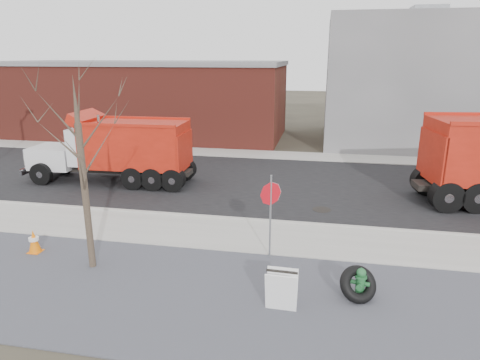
% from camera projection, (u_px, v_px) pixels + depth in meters
% --- Properties ---
extents(ground, '(120.00, 120.00, 0.00)m').
position_uv_depth(ground, '(226.00, 238.00, 13.73)').
color(ground, '#383328').
rests_on(ground, ground).
extents(gravel_verge, '(60.00, 5.00, 0.03)m').
position_uv_depth(gravel_verge, '(194.00, 295.00, 10.43)').
color(gravel_verge, slate).
rests_on(gravel_verge, ground).
extents(sidewalk, '(60.00, 2.50, 0.06)m').
position_uv_depth(sidewalk, '(228.00, 234.00, 13.96)').
color(sidewalk, '#9E9B93').
rests_on(sidewalk, ground).
extents(curb, '(60.00, 0.15, 0.11)m').
position_uv_depth(curb, '(236.00, 219.00, 15.17)').
color(curb, '#9E9B93').
rests_on(curb, ground).
extents(road, '(60.00, 9.40, 0.02)m').
position_uv_depth(road, '(256.00, 183.00, 19.66)').
color(road, black).
rests_on(road, ground).
extents(far_sidewalk, '(60.00, 2.00, 0.06)m').
position_uv_depth(far_sidewalk, '(271.00, 155.00, 25.03)').
color(far_sidewalk, '#9E9B93').
rests_on(far_sidewalk, ground).
extents(building_grey, '(12.00, 10.00, 8.00)m').
position_uv_depth(building_grey, '(420.00, 81.00, 27.93)').
color(building_grey, gray).
rests_on(building_grey, ground).
extents(building_brick, '(20.20, 8.20, 5.30)m').
position_uv_depth(building_brick, '(142.00, 98.00, 30.82)').
color(building_brick, maroon).
rests_on(building_brick, ground).
extents(bare_tree, '(3.20, 3.20, 5.20)m').
position_uv_depth(bare_tree, '(81.00, 151.00, 10.93)').
color(bare_tree, '#382D23').
rests_on(bare_tree, ground).
extents(fire_hydrant, '(0.45, 0.44, 0.80)m').
position_uv_depth(fire_hydrant, '(360.00, 285.00, 10.24)').
color(fire_hydrant, '#296E3B').
rests_on(fire_hydrant, ground).
extents(truck_tire, '(1.14, 1.06, 0.88)m').
position_uv_depth(truck_tire, '(358.00, 284.00, 10.18)').
color(truck_tire, black).
rests_on(truck_tire, ground).
extents(stop_sign, '(0.54, 0.45, 2.49)m').
position_uv_depth(stop_sign, '(271.00, 202.00, 11.93)').
color(stop_sign, gray).
rests_on(stop_sign, ground).
extents(sandwich_board, '(0.73, 0.47, 0.99)m').
position_uv_depth(sandwich_board, '(281.00, 290.00, 9.69)').
color(sandwich_board, white).
rests_on(sandwich_board, ground).
extents(traffic_cone_far, '(0.37, 0.37, 0.72)m').
position_uv_depth(traffic_cone_far, '(34.00, 241.00, 12.62)').
color(traffic_cone_far, orange).
rests_on(traffic_cone_far, ground).
extents(dump_truck_red_b, '(7.60, 2.36, 3.21)m').
position_uv_depth(dump_truck_red_b, '(117.00, 148.00, 19.26)').
color(dump_truck_red_b, black).
rests_on(dump_truck_red_b, ground).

